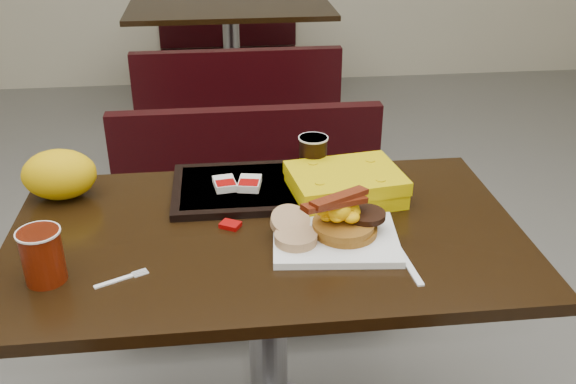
{
  "coord_description": "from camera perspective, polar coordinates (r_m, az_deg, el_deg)",
  "views": [
    {
      "loc": [
        -0.1,
        -1.31,
        1.53
      ],
      "look_at": [
        0.06,
        0.05,
        0.82
      ],
      "focal_mm": 40.37,
      "sensor_mm": 36.0,
      "label": 1
    }
  ],
  "objects": [
    {
      "name": "clamshell",
      "position": [
        1.65,
        5.06,
        0.63
      ],
      "size": [
        0.3,
        0.25,
        0.07
      ],
      "primitive_type": "cube",
      "rotation": [
        0.0,
        0.0,
        0.14
      ],
      "color": "#CDB103",
      "rests_on": "table_near"
    },
    {
      "name": "fork",
      "position": [
        1.4,
        -15.11,
        -7.6
      ],
      "size": [
        0.11,
        0.07,
        0.0
      ],
      "primitive_type": null,
      "rotation": [
        0.0,
        0.0,
        0.45
      ],
      "color": "white",
      "rests_on": "table_near"
    },
    {
      "name": "knife",
      "position": [
        1.43,
        10.38,
        -6.05
      ],
      "size": [
        0.03,
        0.18,
        0.0
      ],
      "primitive_type": "cube",
      "rotation": [
        0.0,
        0.0,
        -1.5
      ],
      "color": "white",
      "rests_on": "table_near"
    },
    {
      "name": "coffee_cup_far",
      "position": [
        1.73,
        2.21,
        3.27
      ],
      "size": [
        0.09,
        0.09,
        0.1
      ],
      "primitive_type": "cylinder",
      "rotation": [
        0.0,
        0.0,
        0.33
      ],
      "color": "black",
      "rests_on": "tray"
    },
    {
      "name": "paper_bag",
      "position": [
        1.74,
        -19.49,
        1.47
      ],
      "size": [
        0.19,
        0.14,
        0.13
      ],
      "primitive_type": "ellipsoid",
      "rotation": [
        0.0,
        0.0,
        0.0
      ],
      "color": "#E2C407",
      "rests_on": "table_near"
    },
    {
      "name": "condiment_ketchup",
      "position": [
        1.54,
        -5.1,
        -2.9
      ],
      "size": [
        0.06,
        0.05,
        0.01
      ],
      "primitive_type": "cube",
      "rotation": [
        0.0,
        0.0,
        -0.51
      ],
      "color": "#8C0504",
      "rests_on": "table_near"
    },
    {
      "name": "coffee_cup_near",
      "position": [
        1.41,
        -20.8,
        -5.3
      ],
      "size": [
        0.11,
        0.11,
        0.12
      ],
      "primitive_type": "cylinder",
      "rotation": [
        0.0,
        0.0,
        -0.33
      ],
      "color": "maroon",
      "rests_on": "table_near"
    },
    {
      "name": "bacon_strips",
      "position": [
        1.43,
        4.16,
        -0.89
      ],
      "size": [
        0.19,
        0.15,
        0.01
      ],
      "primitive_type": null,
      "rotation": [
        0.0,
        0.0,
        0.5
      ],
      "color": "#441004",
      "rests_on": "scrambled_eggs"
    },
    {
      "name": "platter",
      "position": [
        1.48,
        4.19,
        -4.18
      ],
      "size": [
        0.3,
        0.24,
        0.02
      ],
      "primitive_type": "cube",
      "rotation": [
        0.0,
        0.0,
        -0.09
      ],
      "color": "white",
      "rests_on": "table_near"
    },
    {
      "name": "scrambled_eggs",
      "position": [
        1.45,
        4.48,
        -1.83
      ],
      "size": [
        0.12,
        0.11,
        0.05
      ],
      "primitive_type": "ellipsoid",
      "rotation": [
        0.0,
        0.0,
        0.31
      ],
      "color": "yellow",
      "rests_on": "pancake_stack"
    },
    {
      "name": "table_far",
      "position": [
        4.07,
        -4.91,
        10.87
      ],
      "size": [
        1.2,
        0.7,
        0.75
      ],
      "primitive_type": null,
      "color": "black",
      "rests_on": "floor"
    },
    {
      "name": "bench_near_n",
      "position": [
        2.32,
        -3.2,
        -2.85
      ],
      "size": [
        1.0,
        0.46,
        0.72
      ],
      "primitive_type": null,
      "color": "black",
      "rests_on": "floor"
    },
    {
      "name": "hashbrown_sleeve_left",
      "position": [
        1.68,
        -5.6,
        0.73
      ],
      "size": [
        0.06,
        0.08,
        0.02
      ],
      "primitive_type": "cube",
      "rotation": [
        0.0,
        0.0,
        0.15
      ],
      "color": "silver",
      "rests_on": "tray"
    },
    {
      "name": "pancake_stack",
      "position": [
        1.48,
        5.06,
        -3.06
      ],
      "size": [
        0.19,
        0.19,
        0.03
      ],
      "primitive_type": "cylinder",
      "rotation": [
        0.0,
        0.0,
        0.32
      ],
      "color": "#8A6117",
      "rests_on": "platter"
    },
    {
      "name": "hashbrown_sleeve_right",
      "position": [
        1.68,
        -3.4,
        0.76
      ],
      "size": [
        0.07,
        0.08,
        0.02
      ],
      "primitive_type": "cube",
      "rotation": [
        0.0,
        0.0,
        -0.2
      ],
      "color": "silver",
      "rests_on": "tray"
    },
    {
      "name": "condiment_syrup",
      "position": [
        1.59,
        -4.63,
        -1.82
      ],
      "size": [
        0.05,
        0.05,
        0.01
      ],
      "primitive_type": "cube",
      "rotation": [
        0.0,
        0.0,
        0.62
      ],
      "color": "#B43307",
      "rests_on": "table_near"
    },
    {
      "name": "bench_far_s",
      "position": [
        3.41,
        -4.47,
        7.31
      ],
      "size": [
        1.0,
        0.46,
        0.72
      ],
      "primitive_type": null,
      "color": "black",
      "rests_on": "floor"
    },
    {
      "name": "muffin_bottom",
      "position": [
        1.44,
        0.7,
        -4.05
      ],
      "size": [
        0.12,
        0.12,
        0.02
      ],
      "primitive_type": "cylinder",
      "rotation": [
        0.0,
        0.0,
        0.27
      ],
      "color": "tan",
      "rests_on": "platter"
    },
    {
      "name": "sausage_patty",
      "position": [
        1.49,
        6.91,
        -2.02
      ],
      "size": [
        0.11,
        0.11,
        0.01
      ],
      "primitive_type": "cylinder",
      "rotation": [
        0.0,
        0.0,
        -0.32
      ],
      "color": "black",
      "rests_on": "pancake_stack"
    },
    {
      "name": "bench_far_n",
      "position": [
        4.75,
        -5.22,
        13.08
      ],
      "size": [
        1.0,
        0.46,
        0.72
      ],
      "primitive_type": null,
      "color": "black",
      "rests_on": "floor"
    },
    {
      "name": "table_near",
      "position": [
        1.75,
        -1.74,
        -14.01
      ],
      "size": [
        1.2,
        0.7,
        0.75
      ],
      "primitive_type": null,
      "color": "black",
      "rests_on": "floor"
    },
    {
      "name": "muffin_top",
      "position": [
        1.48,
        0.18,
        -2.63
      ],
      "size": [
        0.11,
        0.11,
        0.05
      ],
      "primitive_type": "cylinder",
      "rotation": [
        0.38,
        0.0,
        0.29
      ],
      "color": "tan",
      "rests_on": "platter"
    },
    {
      "name": "tray",
      "position": [
        1.7,
        -3.24,
        0.38
      ],
      "size": [
        0.41,
        0.29,
        0.02
      ],
      "primitive_type": "cube",
      "rotation": [
        0.0,
        0.0,
        -0.01
      ],
      "color": "black",
      "rests_on": "table_near"
    }
  ]
}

